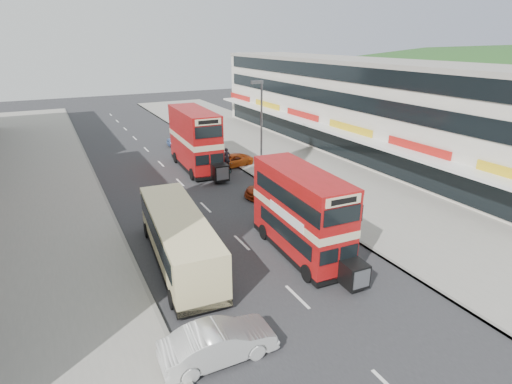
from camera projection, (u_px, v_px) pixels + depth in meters
ground at (323, 322)px, 17.16m from camera, size 160.00×160.00×0.00m
road_surface at (180, 182)px, 33.78m from camera, size 12.00×90.00×0.01m
pavement_right at (301, 163)px, 38.90m from camera, size 12.00×90.00×0.15m
pavement_left at (15, 207)px, 28.62m from camera, size 12.00×90.00×0.15m
kerb_left at (103, 194)px, 31.15m from camera, size 0.20×90.00×0.16m
kerb_right at (246, 171)px, 36.37m from camera, size 0.20×90.00×0.16m
commercial_row at (356, 105)px, 42.33m from camera, size 9.90×46.20×9.30m
street_lamp at (261, 122)px, 33.22m from camera, size 1.00×0.20×8.12m
bus_main at (301, 213)px, 21.86m from camera, size 2.70×8.48×4.61m
bus_second at (195, 139)px, 36.42m from camera, size 2.97×9.54×5.20m
coach at (179, 237)px, 21.16m from camera, size 3.28×9.96×2.59m
car_left_front at (219, 343)px, 14.97m from camera, size 4.39×1.61×1.43m
car_right_a at (274, 186)px, 30.87m from camera, size 4.86×2.31×1.37m
car_right_b at (231, 161)px, 37.72m from camera, size 4.28×2.31×1.14m
car_right_c at (186, 139)px, 45.43m from camera, size 4.44×2.13×1.46m
pedestrian_near at (289, 176)px, 32.22m from camera, size 0.74×0.67×1.66m
cyclist at (227, 164)px, 36.29m from camera, size 0.68×1.68×2.16m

